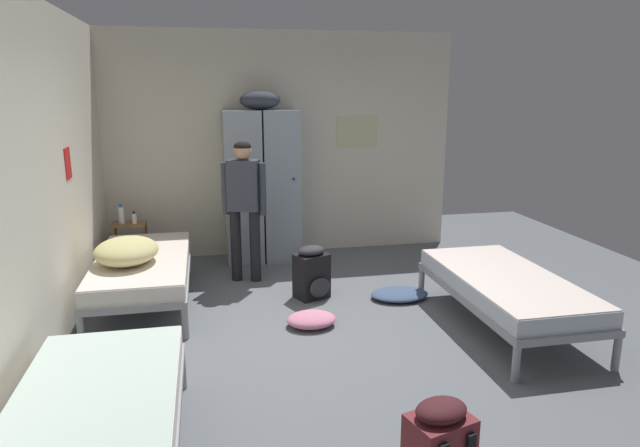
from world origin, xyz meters
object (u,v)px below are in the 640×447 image
lotion_bottle (134,218)px  backpack_black (312,273)px  locker_bank (262,183)px  bed_left_front (93,420)px  person_traveler (244,198)px  bed_right (506,287)px  bedding_heap (126,251)px  water_bottle (121,215)px  clothes_pile_denim (399,294)px  shelf_unit (130,242)px  bed_left_rear (143,267)px  clothes_pile_pink (311,319)px

lotion_bottle → backpack_black: lotion_bottle is taller
locker_bank → lotion_bottle: (-1.51, -0.16, -0.34)m
bed_left_front → person_traveler: size_ratio=1.22×
bed_right → bedding_heap: size_ratio=2.64×
water_bottle → clothes_pile_denim: bearing=-28.3°
shelf_unit → person_traveler: person_traveler is taller
bed_left_rear → water_bottle: (-0.33, 1.17, 0.29)m
locker_bank → person_traveler: bearing=-109.6°
bed_left_front → clothes_pile_denim: bearing=42.0°
bed_right → backpack_black: size_ratio=3.45×
backpack_black → bedding_heap: bearing=-179.8°
water_bottle → clothes_pile_denim: water_bottle is taller
bed_left_rear → lotion_bottle: bearing=99.2°
bed_left_front → bedding_heap: (-0.11, 2.50, 0.23)m
bedding_heap → locker_bank: bearing=45.2°
shelf_unit → bedding_heap: bedding_heap is taller
locker_bank → backpack_black: (0.35, -1.44, -0.71)m
person_traveler → clothes_pile_pink: (0.48, -1.37, -0.87)m
person_traveler → bed_left_front: bearing=-108.3°
water_bottle → clothes_pile_pink: size_ratio=0.50×
lotion_bottle → bedding_heap: bearing=-87.0°
bed_left_front → bedding_heap: bedding_heap is taller
clothes_pile_denim → clothes_pile_pink: (-1.02, -0.49, 0.02)m
bed_right → bedding_heap: 3.51m
clothes_pile_denim → shelf_unit: bearing=151.3°
bedding_heap → lotion_bottle: 1.29m
bed_right → lotion_bottle: (-3.41, 2.35, 0.25)m
backpack_black → clothes_pile_denim: size_ratio=0.92×
bed_left_front → clothes_pile_pink: 2.39m
water_bottle → shelf_unit: bearing=-14.0°
locker_bank → lotion_bottle: size_ratio=14.30×
clothes_pile_denim → lotion_bottle: bearing=151.3°
shelf_unit → water_bottle: (-0.08, 0.02, 0.33)m
water_bottle → locker_bank: bearing=3.5°
shelf_unit → backpack_black: size_ratio=1.04×
bed_left_rear → locker_bank: bearing=43.8°
locker_bank → bed_right: bearing=-52.8°
person_traveler → clothes_pile_pink: size_ratio=3.47×
shelf_unit → clothes_pile_denim: (2.80, -1.53, -0.30)m
backpack_black → clothes_pile_denim: backpack_black is taller
water_bottle → clothes_pile_pink: bearing=-47.7°
clothes_pile_denim → person_traveler: bearing=149.6°
bed_right → clothes_pile_pink: 1.77m
locker_bank → bedding_heap: locker_bank is taller
shelf_unit → clothes_pile_denim: 3.20m
bedding_heap → water_bottle: (-0.22, 1.35, 0.06)m
shelf_unit → locker_bank: bearing=4.4°
bedding_heap → backpack_black: size_ratio=1.31×
bed_left_rear → clothes_pile_denim: (2.55, -0.38, -0.34)m
bed_left_front → person_traveler: 3.39m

